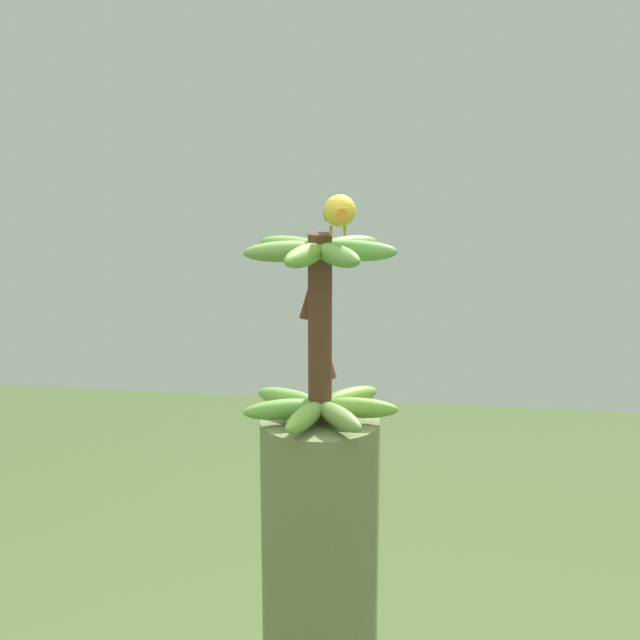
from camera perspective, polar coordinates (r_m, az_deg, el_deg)
name	(u,v)px	position (r m, az deg, el deg)	size (l,w,h in m)	color
banana_bunch	(320,329)	(1.76, 0.00, -0.54)	(0.28, 0.28, 0.34)	#4C2D1E
perched_bird	(339,212)	(1.68, 1.07, 6.13)	(0.06, 0.18, 0.07)	#C68933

